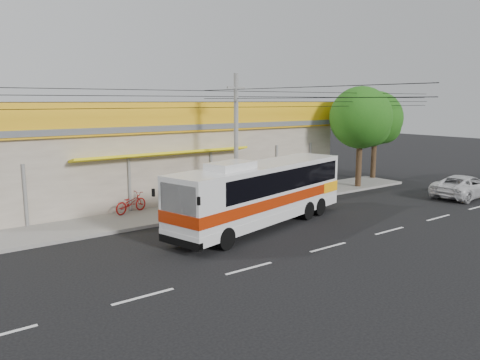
% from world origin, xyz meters
% --- Properties ---
extents(ground, '(120.00, 120.00, 0.00)m').
position_xyz_m(ground, '(0.00, 0.00, 0.00)').
color(ground, black).
rests_on(ground, ground).
extents(sidewalk, '(30.00, 3.20, 0.15)m').
position_xyz_m(sidewalk, '(0.00, 6.00, 0.07)').
color(sidewalk, gray).
rests_on(sidewalk, ground).
extents(lane_markings, '(50.00, 0.12, 0.01)m').
position_xyz_m(lane_markings, '(0.00, -2.50, 0.00)').
color(lane_markings, silver).
rests_on(lane_markings, ground).
extents(storefront_building, '(22.60, 9.20, 5.70)m').
position_xyz_m(storefront_building, '(-0.01, 11.54, 2.30)').
color(storefront_building, gray).
rests_on(storefront_building, ground).
extents(coach_bus, '(10.75, 4.71, 3.24)m').
position_xyz_m(coach_bus, '(0.02, 1.59, 1.74)').
color(coach_bus, silver).
rests_on(coach_bus, ground).
extents(motorbike_red, '(2.09, 1.29, 1.04)m').
position_xyz_m(motorbike_red, '(-4.15, 7.14, 0.67)').
color(motorbike_red, maroon).
rests_on(motorbike_red, sidewalk).
extents(white_car, '(4.97, 2.47, 1.35)m').
position_xyz_m(white_car, '(13.94, -0.62, 0.68)').
color(white_car, silver).
rests_on(white_car, ground).
extents(utility_pole, '(34.00, 14.00, 7.16)m').
position_xyz_m(utility_pole, '(0.66, 4.62, 5.90)').
color(utility_pole, slate).
rests_on(utility_pole, ground).
extents(tree_near, '(4.06, 4.06, 6.74)m').
position_xyz_m(tree_near, '(11.27, 5.08, 4.56)').
color(tree_near, '#332314').
rests_on(tree_near, ground).
extents(tree_far, '(3.92, 3.92, 6.50)m').
position_xyz_m(tree_far, '(14.98, 6.75, 4.40)').
color(tree_far, '#332314').
rests_on(tree_far, ground).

